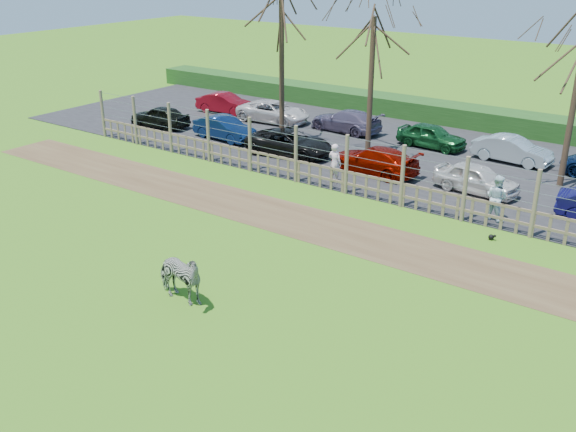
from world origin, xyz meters
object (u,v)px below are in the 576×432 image
Objects in this scene: tree_mid at (372,53)px; car_9 at (346,121)px; car_2 at (289,143)px; zebra at (179,277)px; visitor_a at (335,163)px; car_1 at (225,128)px; car_8 at (273,112)px; crow at (492,237)px; car_11 at (512,150)px; car_0 at (160,117)px; car_3 at (374,160)px; car_7 at (225,103)px; visitor_b at (497,198)px; car_10 at (432,136)px; car_4 at (477,178)px; tree_left at (282,32)px.

tree_mid reaches higher than car_9.
car_2 and car_9 have the same top height.
visitor_a reaches higher than zebra.
car_1 is 0.84× the size of car_8.
crow is (7.50, -1.79, -0.80)m from visitor_a.
car_0 is at bearing 110.02° from car_11.
car_3 is at bearing 45.70° from car_9.
car_0 reaches higher than crow.
crow is 16.36m from car_1.
car_7 is 1.00× the size of car_11.
tree_mid is at bearing -12.44° from visitor_b.
crow is 0.06× the size of car_2.
zebra reaches higher than car_10.
car_0 is 10.43m from car_9.
tree_mid reaches higher than car_7.
car_10 is at bearing 124.52° from crow.
car_9 reaches higher than crow.
visitor_a is 13.10m from car_0.
car_9 is (4.52, 0.59, 0.00)m from car_8.
car_8 is 1.19× the size of car_11.
car_9 is at bearing -16.39° from visitor_b.
car_4 is (4.60, 0.27, 0.00)m from car_3.
car_11 is at bearing -58.59° from visitor_b.
car_8 is 13.70m from car_11.
car_4 is 0.85× the size of car_9.
zebra is at bearing 21.57° from car_9.
car_1 and car_9 have the same top height.
car_7 is at bearing 155.93° from crow.
car_9 is (-9.27, 5.15, 0.00)m from car_4.
car_1 is (4.62, 0.18, 0.00)m from car_0.
car_0 and car_4 have the same top height.
car_1 is 1.00× the size of car_7.
car_2 and car_8 have the same top height.
car_3 is at bearing -87.63° from car_1.
tree_mid is at bearing 142.51° from crow.
car_10 is at bearing 103.51° from car_0.
tree_mid is 1.65× the size of car_9.
tree_left reaches higher than car_11.
car_1 is at bearing 95.71° from car_4.
car_2 is at bearing 97.30° from car_4.
visitor_b is 11.11m from car_2.
visitor_a reaches higher than car_11.
car_3 is (6.25, -1.61, -4.98)m from tree_left.
tree_left is 2.24× the size of car_10.
visitor_a is at bearing 9.67° from zebra.
car_8 is at bearing -5.94° from visitor_b.
visitor_a is 0.49× the size of car_10.
tree_left is at bearing 157.03° from crow.
tree_left reaches higher than tree_mid.
tree_left reaches higher than car_3.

